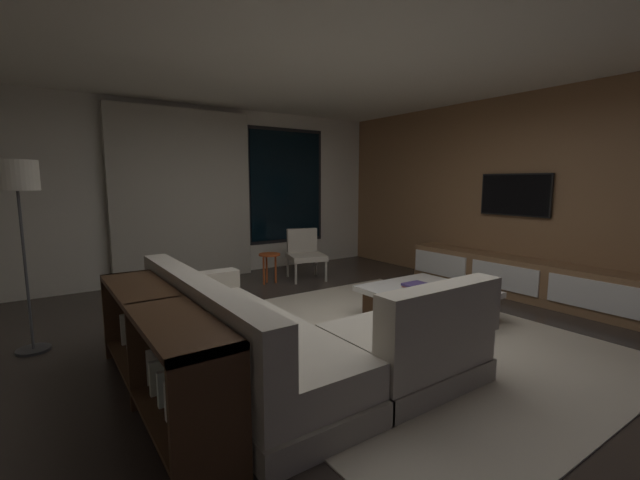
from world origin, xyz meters
The scene contains 14 objects.
floor centered at (0.00, 0.00, 0.00)m, with size 9.20×9.20×0.00m, color #332B26.
back_wall_with_window centered at (-0.06, 3.62, 1.34)m, with size 6.60×0.30×2.70m.
media_wall centered at (3.06, 0.00, 1.35)m, with size 0.12×7.80×2.70m.
ceiling centered at (0.00, 0.00, 2.70)m, with size 8.20×8.20×0.00m, color silver.
area_rug centered at (0.35, -0.10, 0.01)m, with size 3.20×3.80×0.01m, color beige.
sectional_couch centered at (-0.92, -0.17, 0.29)m, with size 1.98×2.50×0.82m.
coffee_table centered at (1.03, 0.07, 0.19)m, with size 1.16×1.16×0.36m.
book_stack_on_coffee_table centered at (0.96, 0.20, 0.39)m, with size 0.26×0.19×0.05m.
accent_chair_near_window centered at (1.03, 2.56, 0.43)m, with size 0.67×0.69×0.78m.
side_stool centered at (0.40, 2.56, 0.37)m, with size 0.32×0.32×0.46m.
media_console centered at (2.77, 0.05, 0.25)m, with size 0.46×3.10×0.52m.
mounted_tv centered at (2.95, 0.25, 1.35)m, with size 0.05×0.99×0.57m.
console_table_behind_couch centered at (-1.83, -0.04, 0.42)m, with size 0.40×2.10×0.74m.
standing_lamp centered at (-2.55, 1.55, 1.47)m, with size 0.34×0.34×1.71m.
Camera 1 is at (-2.46, -2.89, 1.52)m, focal length 23.28 mm.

